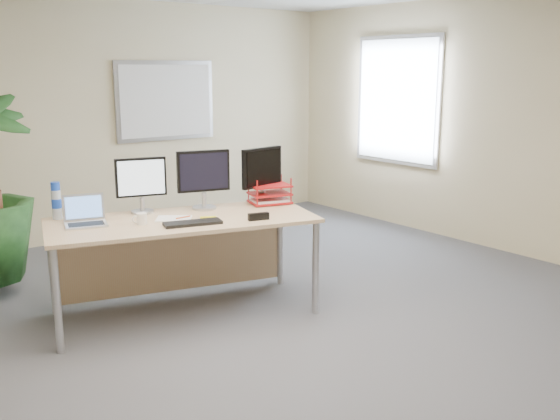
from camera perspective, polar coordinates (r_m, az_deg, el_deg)
floor at (r=4.23m, az=1.60°, el=-14.30°), size 8.00×8.00×0.00m
back_wall at (r=7.33m, az=-18.84°, el=7.60°), size 7.00×0.04×2.70m
whiteboard at (r=7.76m, az=-10.39°, el=9.80°), size 1.30×0.04×0.95m
window at (r=7.85m, az=10.66°, el=9.82°), size 0.04×1.30×1.55m
desk at (r=5.07m, az=-9.14°, el=-2.34°), size 2.21×1.40×0.79m
monitor_left at (r=5.12m, az=-12.58°, el=2.56°), size 0.40×0.18×0.45m
monitor_right at (r=5.18m, az=-7.01°, el=3.13°), size 0.43×0.20×0.49m
monitor_dark at (r=5.35m, az=-1.65°, el=3.51°), size 0.44×0.20×0.49m
laptop at (r=4.89m, az=-17.40°, el=-0.60°), size 0.36×0.34×0.22m
keyboard at (r=4.71m, az=-7.99°, el=-1.18°), size 0.45×0.26×0.02m
coffee_mug at (r=4.78m, az=-12.55°, el=-0.80°), size 0.11×0.08×0.09m
spiral_notebook at (r=4.90m, az=-9.69°, el=-0.79°), size 0.33×0.31×0.01m
orange_pen at (r=4.88m, az=-8.84°, el=-0.66°), size 0.13×0.02×0.01m
yellow_highlighter at (r=4.90m, az=-6.59°, el=-0.66°), size 0.12×0.07×0.02m
water_bottle at (r=5.11m, az=-19.76°, el=0.73°), size 0.07×0.07×0.29m
letter_tray at (r=5.39m, az=-0.96°, el=1.36°), size 0.40×0.34×0.16m
stapler at (r=4.81m, az=-1.98°, el=-0.60°), size 0.17×0.09×0.05m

